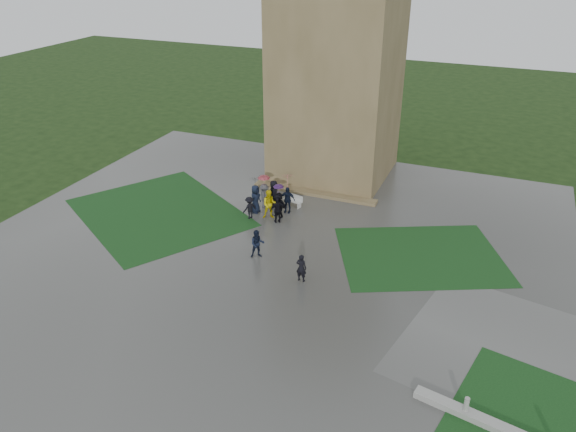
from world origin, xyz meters
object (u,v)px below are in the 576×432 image
at_px(bench, 293,200).
at_px(pedestrian_near, 301,268).
at_px(tower, 338,53).
at_px(pedestrian_mid, 257,244).

bearing_deg(bench, pedestrian_near, -51.08).
height_order(tower, pedestrian_near, tower).
bearing_deg(tower, pedestrian_near, -78.27).
bearing_deg(bench, pedestrian_mid, -70.55).
bearing_deg(pedestrian_near, pedestrian_mid, -21.19).
xyz_separation_m(bench, pedestrian_near, (3.79, -8.33, 0.39)).
xyz_separation_m(pedestrian_mid, pedestrian_near, (3.18, -1.36, -0.04)).
xyz_separation_m(tower, bench, (-0.68, -6.66, -8.58)).
distance_m(tower, pedestrian_near, 17.36).
bearing_deg(tower, pedestrian_mid, -90.30).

